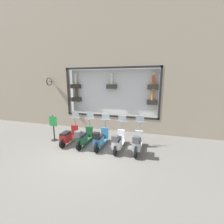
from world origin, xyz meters
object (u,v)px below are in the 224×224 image
object	(u,v)px
scooter_silver_0	(137,143)
scooter_green_3	(84,137)
scooter_white_1	(118,141)
scooter_red_4	(69,136)
shop_sign_post	(54,127)
scooter_teal_2	(100,139)

from	to	relation	value
scooter_silver_0	scooter_green_3	distance (m)	2.72
scooter_white_1	scooter_red_4	bearing A→B (deg)	88.53
scooter_white_1	scooter_green_3	size ratio (longest dim) A/B	1.00
scooter_green_3	shop_sign_post	xyz separation A→B (m)	(0.21, 1.92, 0.29)
scooter_white_1	scooter_green_3	xyz separation A→B (m)	(0.01, 1.81, 0.01)
scooter_silver_0	scooter_teal_2	world-z (taller)	scooter_teal_2
scooter_white_1	shop_sign_post	bearing A→B (deg)	86.64
scooter_green_3	scooter_silver_0	bearing A→B (deg)	-89.83
scooter_teal_2	scooter_green_3	size ratio (longest dim) A/B	1.00
scooter_silver_0	scooter_red_4	world-z (taller)	scooter_red_4
scooter_green_3	scooter_red_4	world-z (taller)	scooter_green_3
scooter_teal_2	scooter_green_3	distance (m)	0.91
scooter_silver_0	scooter_green_3	bearing A→B (deg)	90.17
scooter_silver_0	scooter_red_4	distance (m)	3.63
scooter_teal_2	shop_sign_post	distance (m)	2.85
scooter_green_3	scooter_teal_2	bearing A→B (deg)	-89.76
scooter_white_1	scooter_red_4	distance (m)	2.72
scooter_teal_2	shop_sign_post	world-z (taller)	scooter_teal_2
scooter_silver_0	scooter_teal_2	size ratio (longest dim) A/B	1.00
scooter_white_1	shop_sign_post	world-z (taller)	scooter_white_1
shop_sign_post	scooter_green_3	bearing A→B (deg)	-96.30
scooter_teal_2	shop_sign_post	size ratio (longest dim) A/B	1.25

